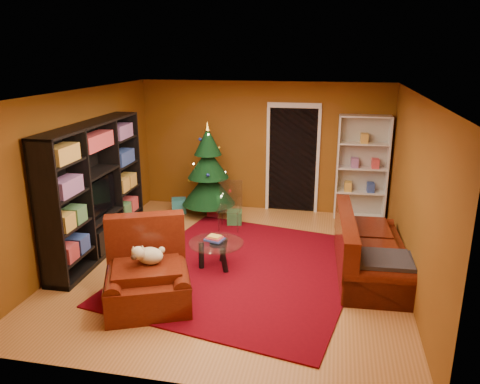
% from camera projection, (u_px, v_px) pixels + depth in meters
% --- Properties ---
extents(floor, '(5.00, 5.50, 0.05)m').
position_uv_depth(floor, '(235.00, 266.00, 7.23)').
color(floor, '#AE6C33').
rests_on(floor, ground).
extents(ceiling, '(5.00, 5.50, 0.05)m').
position_uv_depth(ceiling, '(234.00, 91.00, 6.46)').
color(ceiling, silver).
rests_on(ceiling, wall_back).
extents(wall_back, '(5.00, 0.05, 2.60)m').
position_uv_depth(wall_back, '(263.00, 147.00, 9.45)').
color(wall_back, brown).
rests_on(wall_back, ground).
extents(wall_left, '(0.05, 5.50, 2.60)m').
position_uv_depth(wall_left, '(77.00, 175.00, 7.33)').
color(wall_left, brown).
rests_on(wall_left, ground).
extents(wall_right, '(0.05, 5.50, 2.60)m').
position_uv_depth(wall_right, '(416.00, 194.00, 6.37)').
color(wall_right, brown).
rests_on(wall_right, ground).
extents(doorway, '(1.06, 0.60, 2.16)m').
position_uv_depth(doorway, '(292.00, 161.00, 9.37)').
color(doorway, black).
rests_on(doorway, floor).
extents(rug, '(3.80, 4.22, 0.02)m').
position_uv_depth(rug, '(244.00, 269.00, 7.05)').
color(rug, '#5F030D').
rests_on(rug, floor).
extents(media_unit, '(0.49, 2.76, 2.11)m').
position_uv_depth(media_unit, '(96.00, 189.00, 7.42)').
color(media_unit, black).
rests_on(media_unit, floor).
extents(christmas_tree, '(1.33, 1.33, 1.89)m').
position_uv_depth(christmas_tree, '(208.00, 170.00, 9.17)').
color(christmas_tree, black).
rests_on(christmas_tree, floor).
extents(gift_box_teal, '(0.36, 0.36, 0.28)m').
position_uv_depth(gift_box_teal, '(179.00, 206.00, 9.51)').
color(gift_box_teal, teal).
rests_on(gift_box_teal, floor).
extents(gift_box_green, '(0.31, 0.31, 0.27)m').
position_uv_depth(gift_box_green, '(235.00, 218.00, 8.85)').
color(gift_box_green, '#2F7742').
rests_on(gift_box_green, floor).
extents(gift_box_red, '(0.23, 0.23, 0.21)m').
position_uv_depth(gift_box_red, '(213.00, 211.00, 9.30)').
color(gift_box_red, maroon).
rests_on(gift_box_red, floor).
extents(white_bookshelf, '(0.97, 0.37, 2.06)m').
position_uv_depth(white_bookshelf, '(362.00, 168.00, 8.97)').
color(white_bookshelf, white).
rests_on(white_bookshelf, floor).
extents(armchair, '(1.49, 1.49, 0.89)m').
position_uv_depth(armchair, '(147.00, 273.00, 5.96)').
color(armchair, '#471409').
rests_on(armchair, rug).
extents(dog, '(0.49, 0.43, 0.29)m').
position_uv_depth(dog, '(150.00, 256.00, 5.95)').
color(dog, beige).
rests_on(dog, armchair).
extents(sofa, '(1.05, 2.15, 0.90)m').
position_uv_depth(sofa, '(372.00, 245.00, 6.81)').
color(sofa, '#471409').
rests_on(sofa, rug).
extents(coffee_table, '(1.02, 1.02, 0.51)m').
position_uv_depth(coffee_table, '(216.00, 255.00, 7.05)').
color(coffee_table, gray).
rests_on(coffee_table, rug).
extents(acrylic_chair, '(0.44, 0.48, 0.81)m').
position_uv_depth(acrylic_chair, '(230.00, 209.00, 8.51)').
color(acrylic_chair, '#66605B').
rests_on(acrylic_chair, rug).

